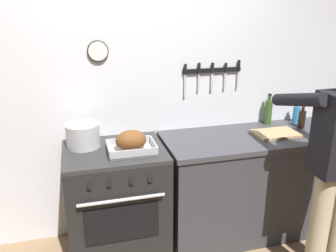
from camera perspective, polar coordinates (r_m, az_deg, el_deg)
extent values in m
cube|color=silver|center=(2.99, -5.59, 6.43)|extent=(6.00, 0.10, 2.60)
cube|color=black|center=(3.09, 6.99, 8.79)|extent=(0.52, 0.02, 0.04)
cube|color=silver|center=(3.03, 2.73, 6.44)|extent=(0.02, 0.00, 0.19)
cube|color=black|center=(3.00, 2.77, 9.02)|extent=(0.02, 0.02, 0.08)
cube|color=silver|center=(3.06, 4.89, 6.95)|extent=(0.02, 0.00, 0.15)
cube|color=black|center=(3.04, 4.95, 9.13)|extent=(0.02, 0.02, 0.09)
cube|color=silver|center=(3.10, 6.99, 7.00)|extent=(0.02, 0.00, 0.15)
cube|color=black|center=(3.08, 7.08, 9.17)|extent=(0.02, 0.02, 0.08)
cube|color=silver|center=(3.15, 9.04, 7.15)|extent=(0.02, 0.00, 0.15)
cube|color=black|center=(3.13, 9.15, 9.16)|extent=(0.02, 0.02, 0.08)
cube|color=silver|center=(3.20, 11.02, 7.23)|extent=(0.01, 0.00, 0.14)
cube|color=black|center=(3.18, 11.16, 9.37)|extent=(0.02, 0.02, 0.10)
cylinder|color=white|center=(2.84, -11.07, 11.60)|extent=(0.15, 0.02, 0.15)
torus|color=black|center=(2.84, -11.07, 11.60)|extent=(0.16, 0.02, 0.16)
cube|color=#38383D|center=(3.39, 16.68, -8.46)|extent=(2.00, 0.62, 0.86)
cube|color=#3D3D42|center=(3.21, 17.44, -1.31)|extent=(2.03, 0.65, 0.04)
cube|color=black|center=(2.96, -8.13, -12.01)|extent=(0.76, 0.62, 0.87)
cube|color=black|center=(2.68, -7.25, -15.14)|extent=(0.53, 0.01, 0.28)
cube|color=#2D2D2D|center=(2.75, -8.57, -3.95)|extent=(0.76, 0.62, 0.03)
cylinder|color=black|center=(2.50, -12.37, -9.40)|extent=(0.04, 0.02, 0.04)
cylinder|color=black|center=(2.50, -9.30, -9.12)|extent=(0.04, 0.02, 0.04)
cylinder|color=black|center=(2.52, -5.82, -8.76)|extent=(0.04, 0.02, 0.04)
cylinder|color=black|center=(2.54, -2.83, -8.43)|extent=(0.04, 0.02, 0.04)
cylinder|color=silver|center=(2.55, -7.35, -11.59)|extent=(0.61, 0.02, 0.02)
cylinder|color=#C6B793|center=(2.86, 22.81, -14.74)|extent=(0.14, 0.14, 0.86)
cylinder|color=black|center=(2.61, 20.03, 3.94)|extent=(0.09, 0.55, 0.22)
cube|color=#B7B7BC|center=(2.68, -5.82, -3.95)|extent=(0.34, 0.25, 0.01)
cube|color=#B7B7BC|center=(2.56, -5.38, -4.32)|extent=(0.34, 0.01, 0.05)
cube|color=#B7B7BC|center=(2.79, -6.27, -2.33)|extent=(0.34, 0.01, 0.05)
cube|color=#B7B7BC|center=(2.65, -9.47, -3.62)|extent=(0.01, 0.25, 0.05)
cube|color=#B7B7BC|center=(2.70, -2.28, -2.94)|extent=(0.01, 0.25, 0.05)
ellipsoid|color=brown|center=(2.65, -5.88, -2.28)|extent=(0.23, 0.16, 0.16)
cylinder|color=#B7B7BC|center=(2.81, -13.35, -1.48)|extent=(0.25, 0.25, 0.18)
cube|color=tan|center=(3.14, 16.74, -1.13)|extent=(0.36, 0.24, 0.02)
cylinder|color=#385623|center=(3.36, 15.63, 2.10)|extent=(0.07, 0.07, 0.22)
cylinder|color=#385623|center=(3.33, 15.83, 4.29)|extent=(0.03, 0.03, 0.05)
cylinder|color=black|center=(3.32, 15.88, 4.81)|extent=(0.03, 0.03, 0.01)
cylinder|color=#338CCC|center=(3.50, 19.71, 1.75)|extent=(0.07, 0.07, 0.15)
cylinder|color=#338CCC|center=(3.47, 19.88, 3.21)|extent=(0.03, 0.03, 0.03)
cylinder|color=white|center=(3.46, 19.92, 3.59)|extent=(0.03, 0.03, 0.01)
cylinder|color=black|center=(3.36, 20.47, 0.99)|extent=(0.06, 0.06, 0.15)
cylinder|color=black|center=(3.33, 20.66, 2.54)|extent=(0.03, 0.03, 0.03)
cylinder|color=#B21919|center=(3.33, 20.70, 2.93)|extent=(0.03, 0.03, 0.01)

